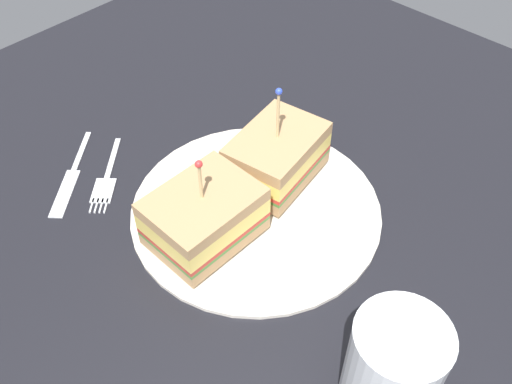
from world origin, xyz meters
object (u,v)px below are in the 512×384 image
object	(u,v)px
plate	(256,208)
sandwich_half_front	(277,156)
drink_glass	(391,373)
sandwich_half_back	(204,216)
fork	(106,182)
knife	(71,177)

from	to	relation	value
plate	sandwich_half_front	distance (cm)	5.95
plate	drink_glass	size ratio (longest dim) A/B	2.54
sandwich_half_front	sandwich_half_back	world-z (taller)	sandwich_half_front
fork	knife	size ratio (longest dim) A/B	0.86
plate	fork	distance (cm)	16.89
fork	plate	bearing A→B (deg)	119.12
sandwich_half_back	knife	size ratio (longest dim) A/B	0.94
plate	drink_glass	bearing A→B (deg)	69.62
drink_glass	knife	world-z (taller)	drink_glass
plate	sandwich_half_front	world-z (taller)	sandwich_half_front
sandwich_half_front	fork	world-z (taller)	sandwich_half_front
plate	sandwich_half_back	distance (cm)	7.03
sandwich_half_front	fork	bearing A→B (deg)	-45.38
fork	knife	distance (cm)	4.02
drink_glass	fork	world-z (taller)	drink_glass
plate	sandwich_half_front	xyz separation A→B (cm)	(-4.80, -1.56, 3.15)
drink_glass	sandwich_half_front	bearing A→B (deg)	-119.16
sandwich_half_front	fork	size ratio (longest dim) A/B	1.21
sandwich_half_front	knife	size ratio (longest dim) A/B	1.03
plate	sandwich_half_back	size ratio (longest dim) A/B	2.50
plate	knife	size ratio (longest dim) A/B	2.35
plate	knife	world-z (taller)	plate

